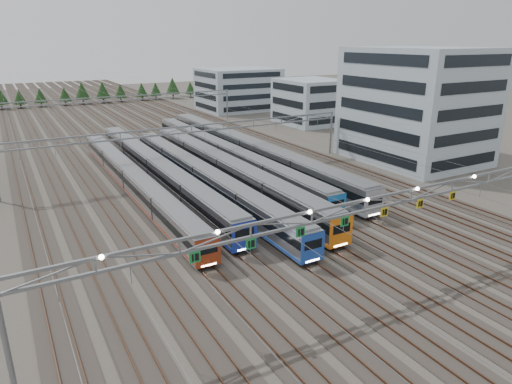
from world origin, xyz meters
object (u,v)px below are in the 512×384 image
train_d (226,169)px  train_f (247,149)px  gantry_near (365,208)px  train_b (156,169)px  depot_bldg_mid (310,102)px  depot_bldg_north (238,89)px  depot_bldg_south (416,105)px  train_a (132,180)px  gantry_far (122,102)px  train_c (202,177)px  train_e (225,154)px  gantry_mid (192,135)px

train_d → train_f: size_ratio=0.84×
gantry_near → train_d: bearing=86.0°
train_b → train_f: train_f is taller
depot_bldg_mid → depot_bldg_north: 31.05m
gantry_near → depot_bldg_south: depot_bldg_south is taller
train_a → depot_bldg_mid: bearing=31.5°
gantry_far → train_c: bearing=-92.4°
train_c → gantry_far: bearing=87.6°
train_e → gantry_mid: gantry_mid is taller
train_a → gantry_mid: 13.11m
train_c → depot_bldg_north: (40.95, 68.07, 4.16)m
train_c → gantry_mid: (2.25, 8.90, 4.36)m
train_c → depot_bldg_south: (40.05, -2.04, 7.73)m
gantry_near → depot_bldg_south: 47.87m
train_b → train_c: train_b is taller
train_a → gantry_near: (11.20, -35.07, 5.15)m
train_a → depot_bldg_north: size_ratio=2.44×
train_a → train_f: train_f is taller
gantry_far → train_e: bearing=-81.1°
train_e → train_f: size_ratio=0.94×
train_b → depot_bldg_south: (44.55, -9.05, 7.67)m
train_b → train_e: bearing=16.0°
gantry_near → gantry_far: bearing=90.0°
train_e → gantry_near: size_ratio=1.08×
train_c → gantry_far: gantry_far is taller
train_a → train_b: size_ratio=0.93×
gantry_near → train_b: bearing=99.9°
gantry_far → depot_bldg_south: bearing=-56.0°
train_a → gantry_mid: size_ratio=0.95×
train_a → depot_bldg_mid: (54.88, 33.57, 3.65)m
depot_bldg_north → train_a: bearing=-127.9°
gantry_near → depot_bldg_south: size_ratio=2.56×
train_f → gantry_near: size_ratio=1.15×
train_c → train_f: train_f is taller
depot_bldg_south → depot_bldg_north: depot_bldg_south is taller
train_d → depot_bldg_south: 36.52m
train_f → gantry_mid: bearing=-168.2°
train_a → train_d: (13.50, -2.43, 0.24)m
train_c → train_d: train_d is taller
train_a → train_c: (9.00, -3.85, 0.09)m
train_c → gantry_far: (2.25, 53.90, 4.36)m
train_e → train_d: bearing=-115.5°
train_d → depot_bldg_mid: 54.95m
depot_bldg_south → gantry_mid: bearing=163.9°
train_f → gantry_far: (-11.25, 42.65, 4.17)m
train_f → depot_bldg_north: size_ratio=2.94×
train_c → train_f: bearing=39.8°
train_b → train_e: size_ratio=0.95×
gantry_mid → depot_bldg_north: depot_bldg_north is taller
depot_bldg_mid → depot_bldg_north: depot_bldg_north is taller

